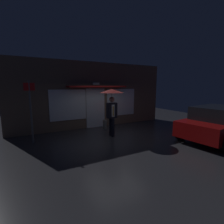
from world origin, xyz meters
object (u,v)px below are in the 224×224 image
(street_sign_post, at_px, (31,109))
(sidewalk_bollard, at_px, (105,125))
(parked_car, at_px, (217,123))
(person_with_umbrella, at_px, (112,100))

(street_sign_post, relative_size, sidewalk_bollard, 5.05)
(street_sign_post, distance_m, sidewalk_bollard, 3.82)
(parked_car, distance_m, street_sign_post, 7.88)
(parked_car, distance_m, sidewalk_bollard, 5.29)
(parked_car, bearing_deg, street_sign_post, 148.76)
(person_with_umbrella, height_order, parked_car, person_with_umbrella)
(street_sign_post, xyz_separation_m, sidewalk_bollard, (3.57, 0.64, -1.19))
(person_with_umbrella, xyz_separation_m, sidewalk_bollard, (0.27, 1.30, -1.43))
(person_with_umbrella, xyz_separation_m, parked_car, (3.85, -2.57, -0.95))
(person_with_umbrella, relative_size, sidewalk_bollard, 4.34)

